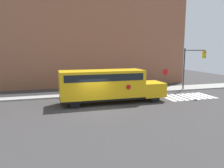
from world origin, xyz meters
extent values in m
plane|color=#3A3838|center=(0.00, 0.00, 0.00)|extent=(60.00, 60.00, 0.00)
cube|color=#9E9E99|center=(0.00, 6.50, 0.07)|extent=(44.00, 3.00, 0.15)
cube|color=#935B42|center=(0.00, 13.00, 6.40)|extent=(32.00, 4.00, 12.81)
cube|color=white|center=(8.13, 2.00, 0.00)|extent=(0.50, 3.20, 0.01)
cube|color=white|center=(8.83, 2.00, 0.00)|extent=(0.50, 3.20, 0.01)
cube|color=white|center=(9.53, 2.00, 0.00)|extent=(0.50, 3.20, 0.01)
cube|color=white|center=(10.23, 2.00, 0.00)|extent=(0.50, 3.20, 0.01)
cube|color=white|center=(10.93, 2.00, 0.00)|extent=(0.50, 3.20, 0.01)
cube|color=white|center=(11.63, 2.00, 0.00)|extent=(0.50, 3.20, 0.01)
cube|color=white|center=(12.33, 2.00, 0.00)|extent=(0.50, 3.20, 0.01)
cube|color=white|center=(13.03, 2.00, 0.00)|extent=(0.50, 3.20, 0.01)
cube|color=yellow|center=(1.02, 1.74, 1.78)|extent=(7.81, 2.50, 2.67)
cube|color=yellow|center=(6.04, 1.74, 1.13)|extent=(2.22, 2.50, 1.36)
cube|color=black|center=(1.02, 1.74, 0.53)|extent=(7.81, 2.54, 0.16)
cube|color=black|center=(1.02, 1.74, 2.57)|extent=(7.19, 2.53, 0.64)
cylinder|color=red|center=(3.17, 0.45, 1.65)|extent=(0.44, 0.02, 0.44)
cylinder|color=black|center=(5.93, 2.82, 0.50)|extent=(1.00, 0.30, 1.00)
cylinder|color=black|center=(5.93, 0.66, 0.50)|extent=(1.00, 0.30, 1.00)
cylinder|color=black|center=(-1.68, 2.82, 0.50)|extent=(1.00, 0.30, 1.00)
cylinder|color=black|center=(-1.68, 0.66, 0.50)|extent=(1.00, 0.30, 1.00)
cylinder|color=#38383A|center=(9.98, 5.86, 1.19)|extent=(0.07, 0.07, 2.38)
cylinder|color=red|center=(9.98, 5.81, 2.34)|extent=(0.73, 0.03, 0.73)
cylinder|color=#38383A|center=(12.36, 5.48, 2.60)|extent=(0.16, 0.16, 5.20)
cylinder|color=#38383A|center=(12.36, 3.68, 4.95)|extent=(0.10, 3.59, 0.10)
cube|color=yellow|center=(12.36, 1.98, 4.50)|extent=(0.28, 0.28, 0.80)
cylinder|color=red|center=(12.36, 1.83, 4.76)|extent=(0.18, 0.02, 0.18)
cylinder|color=#EAB214|center=(12.36, 1.83, 4.50)|extent=(0.18, 0.02, 0.18)
cylinder|color=green|center=(12.36, 1.83, 4.24)|extent=(0.18, 0.02, 0.18)
camera|label=1|loc=(-3.76, -17.85, 5.00)|focal=35.00mm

